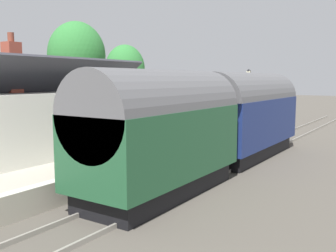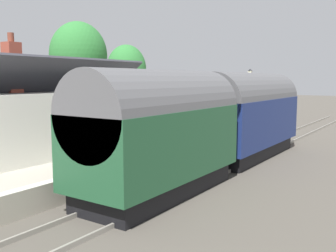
# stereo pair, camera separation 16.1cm
# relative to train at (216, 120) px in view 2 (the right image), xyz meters

# --- Properties ---
(ground_plane) EXTENTS (160.00, 160.00, 0.00)m
(ground_plane) POSITION_rel_train_xyz_m (1.75, 0.90, -2.21)
(ground_plane) COLOR #4C473F
(platform) EXTENTS (32.00, 6.34, 0.82)m
(platform) POSITION_rel_train_xyz_m (1.75, 5.07, -1.80)
(platform) COLOR #A39B8C
(platform) RESTS_ON ground
(platform_edge_coping) EXTENTS (32.00, 0.36, 0.02)m
(platform_edge_coping) POSITION_rel_train_xyz_m (1.75, 2.08, -1.39)
(platform_edge_coping) COLOR beige
(platform_edge_coping) RESTS_ON platform
(rail_near) EXTENTS (52.00, 0.08, 0.14)m
(rail_near) POSITION_rel_train_xyz_m (1.75, -0.72, -2.14)
(rail_near) COLOR gray
(rail_near) RESTS_ON ground
(rail_far) EXTENTS (52.00, 0.08, 0.14)m
(rail_far) POSITION_rel_train_xyz_m (1.75, 0.72, -2.14)
(rail_far) COLOR gray
(rail_far) RESTS_ON ground
(train) EXTENTS (15.58, 2.73, 4.32)m
(train) POSITION_rel_train_xyz_m (0.00, 0.00, 0.00)
(train) COLOR black
(train) RESTS_ON ground
(station_building) EXTENTS (8.43, 3.68, 4.96)m
(station_building) POSITION_rel_train_xyz_m (-4.02, 5.98, 0.06)
(station_building) COLOR silver
(station_building) RESTS_ON platform
(bench_by_lamp) EXTENTS (1.42, 0.50, 0.88)m
(bench_by_lamp) POSITION_rel_train_xyz_m (8.79, 3.87, -0.92)
(bench_by_lamp) COLOR teal
(bench_by_lamp) RESTS_ON platform
(bench_near_building) EXTENTS (1.41, 0.48, 0.88)m
(bench_near_building) POSITION_rel_train_xyz_m (6.07, 3.93, -0.92)
(bench_near_building) COLOR teal
(bench_near_building) RESTS_ON platform
(bench_mid_platform) EXTENTS (1.42, 0.50, 0.88)m
(bench_mid_platform) POSITION_rel_train_xyz_m (3.21, 3.92, -0.92)
(bench_mid_platform) COLOR teal
(bench_mid_platform) RESTS_ON platform
(planter_bench_left) EXTENTS (0.46, 0.46, 0.75)m
(planter_bench_left) POSITION_rel_train_xyz_m (4.28, 7.27, -1.04)
(planter_bench_left) COLOR black
(planter_bench_left) RESTS_ON platform
(planter_edge_near) EXTENTS (0.75, 0.32, 0.54)m
(planter_edge_near) POSITION_rel_train_xyz_m (8.93, 2.82, -1.14)
(planter_edge_near) COLOR teal
(planter_edge_near) RESTS_ON platform
(planter_edge_far) EXTENTS (1.08, 0.32, 0.62)m
(planter_edge_far) POSITION_rel_train_xyz_m (2.52, 6.27, -1.10)
(planter_edge_far) COLOR gray
(planter_edge_far) RESTS_ON platform
(planter_under_sign) EXTENTS (0.71, 0.32, 0.56)m
(planter_under_sign) POSITION_rel_train_xyz_m (11.42, 4.87, -1.13)
(planter_under_sign) COLOR #9E5138
(planter_under_sign) RESTS_ON platform
(planter_bench_right) EXTENTS (0.66, 0.66, 0.83)m
(planter_bench_right) POSITION_rel_train_xyz_m (-2.13, 2.40, -0.94)
(planter_bench_right) COLOR teal
(planter_bench_right) RESTS_ON platform
(lamp_post_platform) EXTENTS (0.32, 0.50, 3.89)m
(lamp_post_platform) POSITION_rel_train_xyz_m (11.00, 2.91, 1.30)
(lamp_post_platform) COLOR black
(lamp_post_platform) RESTS_ON platform
(station_sign_board) EXTENTS (0.96, 0.06, 1.57)m
(station_sign_board) POSITION_rel_train_xyz_m (-1.25, 2.57, -0.21)
(station_sign_board) COLOR black
(station_sign_board) RESTS_ON platform
(tree_far_left) EXTENTS (4.85, 4.49, 8.66)m
(tree_far_left) POSITION_rel_train_xyz_m (7.49, 16.42, 3.69)
(tree_far_left) COLOR #4C3828
(tree_far_left) RESTS_ON ground
(tree_behind_building) EXTENTS (3.01, 2.88, 6.52)m
(tree_behind_building) POSITION_rel_train_xyz_m (7.28, 11.13, 2.49)
(tree_behind_building) COLOR #4C3828
(tree_behind_building) RESTS_ON ground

